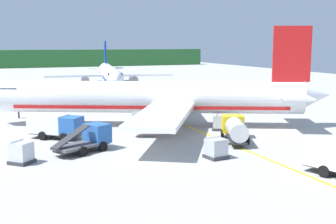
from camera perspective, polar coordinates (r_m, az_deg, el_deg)
The scene contains 11 objects.
airliner_foreground at distance 53.05m, azimuth -1.59°, elevation 1.82°, with size 39.10×32.97×11.90m.
airliner_mid_apron at distance 103.77m, azimuth -7.57°, elevation 4.96°, with size 30.15×36.29×10.40m.
service_truck_baggage at distance 41.67m, azimuth -10.02°, elevation -3.32°, with size 5.94×4.62×2.52m.
service_truck_catering at distance 45.08m, azimuth 8.68°, elevation -2.10°, with size 4.35×6.61×2.40m.
service_truck_pushback at distance 47.59m, azimuth -14.32°, elevation -1.64°, with size 5.71×5.27×2.50m.
cargo_container_near at distance 38.71m, azimuth -18.43°, elevation -5.02°, with size 2.39×2.39×1.93m.
cargo_container_mid at distance 38.61m, azimuth 6.19°, elevation -4.70°, with size 1.95×1.95×1.86m.
cargo_container_far at distance 51.14m, azimuth 6.72°, elevation -1.34°, with size 2.43×2.43×1.88m.
crew_marshaller at distance 51.19m, azimuth -11.55°, elevation -1.31°, with size 0.45×0.53×1.70m.
crew_loader_left at distance 61.97m, azimuth -18.72°, elevation 0.12°, with size 0.39×0.59×1.66m.
apron_guide_line at distance 50.60m, azimuth 3.92°, elevation -2.42°, with size 0.30×60.00×0.01m, color yellow.
Camera 1 is at (15.19, -33.00, 9.90)m, focal length 47.22 mm.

